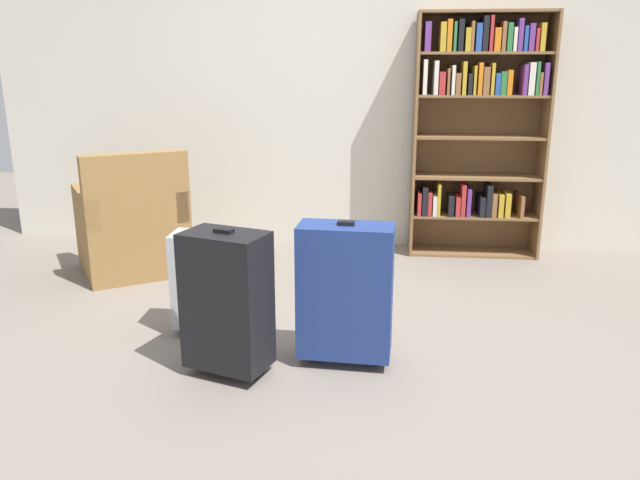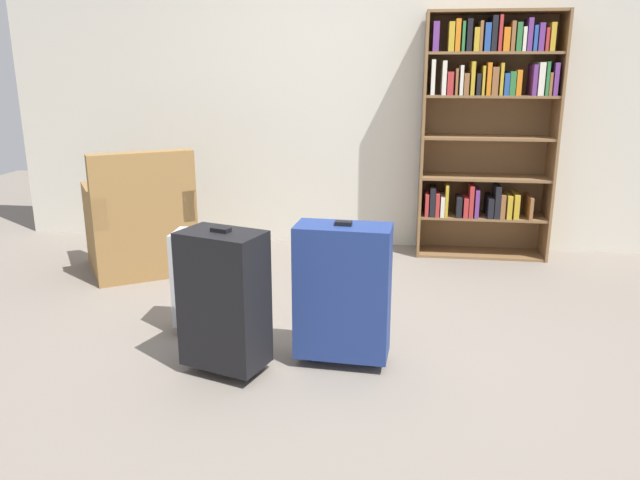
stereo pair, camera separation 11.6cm
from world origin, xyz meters
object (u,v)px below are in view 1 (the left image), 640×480
suitcase_navy_blue (345,291)px  mug (204,266)px  suitcase_black (227,300)px  armchair (133,229)px  bookshelf (478,121)px  suitcase_silver (206,279)px

suitcase_navy_blue → mug: bearing=129.9°
suitcase_black → armchair: bearing=125.8°
bookshelf → suitcase_silver: (-1.69, -1.73, -0.73)m
armchair → suitcase_navy_blue: armchair is taller
armchair → suitcase_silver: (0.82, -1.00, -0.00)m
mug → suitcase_silver: bearing=-72.9°
mug → suitcase_navy_blue: bearing=-50.1°
suitcase_silver → mug: bearing=107.1°
bookshelf → suitcase_navy_blue: bearing=-113.8°
armchair → mug: size_ratio=8.08×
mug → suitcase_black: size_ratio=0.16×
armchair → bookshelf: bearing=16.2°
bookshelf → mug: bookshelf is taller
armchair → suitcase_silver: bearing=-50.6°
armchair → suitcase_navy_blue: bearing=-38.9°
armchair → suitcase_silver: size_ratio=1.62×
bookshelf → suitcase_black: (-1.45, -2.20, -0.67)m
suitcase_navy_blue → bookshelf: bearing=66.2°
mug → suitcase_black: bearing=-69.7°
bookshelf → suitcase_black: size_ratio=2.51×
suitcase_silver → suitcase_navy_blue: bearing=-20.8°
suitcase_navy_blue → suitcase_silver: (-0.79, 0.30, -0.07)m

